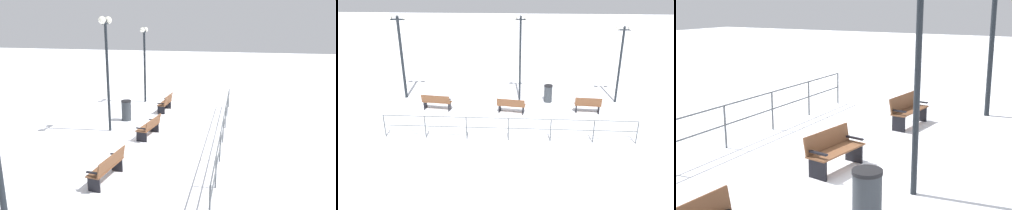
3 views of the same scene
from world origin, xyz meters
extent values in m
plane|color=white|center=(0.00, 0.00, 0.00)|extent=(80.00, 80.00, 0.00)
cube|color=brown|center=(0.11, -4.02, 0.45)|extent=(0.52, 1.39, 0.04)
cube|color=brown|center=(-0.11, -4.00, 0.69)|extent=(0.21, 1.37, 0.45)
cube|color=black|center=(0.06, -4.60, 0.22)|extent=(0.39, 0.08, 0.45)
cube|color=black|center=(0.15, -3.44, 0.22)|extent=(0.39, 0.08, 0.45)
cube|color=black|center=(0.08, -4.60, 0.57)|extent=(0.39, 0.10, 0.04)
cube|color=black|center=(0.17, -3.44, 0.57)|extent=(0.39, 0.10, 0.04)
cube|color=brown|center=(-0.13, 0.00, 0.44)|extent=(0.69, 1.52, 0.04)
cube|color=brown|center=(-0.38, 0.03, 0.65)|extent=(0.30, 1.47, 0.39)
cube|color=black|center=(-0.22, -0.63, 0.22)|extent=(0.45, 0.11, 0.44)
cube|color=black|center=(-0.04, 0.63, 0.22)|extent=(0.45, 0.11, 0.44)
cube|color=black|center=(-0.20, -0.63, 0.56)|extent=(0.45, 0.13, 0.04)
cube|color=black|center=(-0.02, 0.62, 0.56)|extent=(0.45, 0.13, 0.04)
cube|color=brown|center=(0.03, 4.02, 0.46)|extent=(0.61, 1.61, 0.04)
cube|color=brown|center=(-0.19, 4.04, 0.69)|extent=(0.29, 1.58, 0.42)
cube|color=black|center=(-0.05, 3.33, 0.23)|extent=(0.39, 0.09, 0.46)
cube|color=black|center=(0.11, 4.70, 0.23)|extent=(0.39, 0.09, 0.46)
cube|color=black|center=(-0.03, 3.33, 0.58)|extent=(0.39, 0.11, 0.04)
cube|color=black|center=(0.13, 4.70, 0.58)|extent=(0.39, 0.11, 0.04)
cylinder|color=black|center=(1.72, -5.86, 2.11)|extent=(0.12, 0.12, 4.22)
cylinder|color=black|center=(1.72, -5.86, 4.10)|extent=(0.07, 0.65, 0.07)
sphere|color=white|center=(1.72, -6.18, 4.22)|extent=(0.28, 0.28, 0.28)
sphere|color=white|center=(1.72, -5.53, 4.22)|extent=(0.28, 0.28, 0.28)
cone|color=black|center=(1.72, -5.86, 4.28)|extent=(0.17, 0.17, 0.12)
cylinder|color=black|center=(1.72, -0.38, 2.36)|extent=(0.12, 0.12, 4.71)
cylinder|color=black|center=(1.72, -0.38, 4.59)|extent=(0.07, 0.63, 0.07)
sphere|color=white|center=(1.72, -0.70, 4.73)|extent=(0.31, 0.31, 0.31)
sphere|color=white|center=(1.72, -0.07, 4.73)|extent=(0.31, 0.31, 0.31)
cone|color=black|center=(1.72, -0.38, 4.77)|extent=(0.16, 0.16, 0.12)
cylinder|color=#4C5156|center=(-3.22, -5.60, 0.53)|extent=(0.05, 0.05, 1.06)
cylinder|color=#4C5156|center=(-3.22, -3.73, 0.53)|extent=(0.05, 0.05, 1.06)
cylinder|color=#4C5156|center=(-3.22, -1.87, 0.53)|extent=(0.05, 0.05, 1.06)
cylinder|color=#4C5156|center=(-3.22, 0.00, 0.53)|extent=(0.05, 0.05, 1.06)
cylinder|color=#4C5156|center=(-3.22, 1.87, 0.53)|extent=(0.05, 0.05, 1.06)
cylinder|color=#4C5156|center=(-3.22, 3.73, 0.53)|extent=(0.05, 0.05, 1.06)
cylinder|color=#4C5156|center=(-3.22, 5.60, 0.53)|extent=(0.05, 0.05, 1.06)
cylinder|color=#4C5156|center=(-3.22, 0.00, 1.06)|extent=(0.04, 11.20, 0.04)
cylinder|color=#4C5156|center=(-3.22, 0.00, 0.58)|extent=(0.04, 11.20, 0.04)
cylinder|color=#2D3338|center=(1.54, -2.01, 0.47)|extent=(0.46, 0.46, 0.94)
cylinder|color=black|center=(1.54, -2.01, 0.97)|extent=(0.49, 0.49, 0.06)
camera|label=1|loc=(-3.73, 12.29, 4.67)|focal=34.54mm
camera|label=2|loc=(-16.67, -0.71, 7.24)|focal=36.30mm
camera|label=3|loc=(4.30, -7.87, 3.51)|focal=48.23mm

